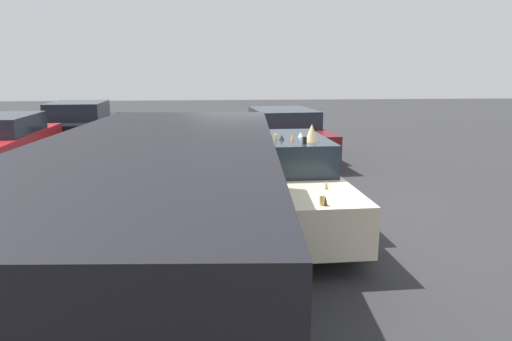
{
  "coord_description": "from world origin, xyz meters",
  "views": [
    {
      "loc": [
        -7.41,
        0.92,
        2.54
      ],
      "look_at": [
        0.0,
        0.3,
        0.9
      ],
      "focal_mm": 32.99,
      "sensor_mm": 36.0,
      "label": 1
    }
  ],
  "objects_px": {
    "parked_sedan_near_right": "(179,152)",
    "parked_sedan_row_back_far": "(284,133)",
    "art_car_decorated": "(274,181)",
    "parked_sedan_far_right": "(80,123)",
    "parked_van_near_left": "(160,238)"
  },
  "relations": [
    {
      "from": "art_car_decorated",
      "to": "parked_van_near_left",
      "type": "distance_m",
      "value": 3.86
    },
    {
      "from": "parked_sedan_near_right",
      "to": "parked_sedan_far_right",
      "type": "bearing_deg",
      "value": -155.14
    },
    {
      "from": "parked_sedan_near_right",
      "to": "parked_sedan_row_back_far",
      "type": "xyz_separation_m",
      "value": [
        2.8,
        -2.71,
        -0.01
      ]
    },
    {
      "from": "parked_sedan_far_right",
      "to": "art_car_decorated",
      "type": "bearing_deg",
      "value": -149.93
    },
    {
      "from": "art_car_decorated",
      "to": "parked_van_near_left",
      "type": "xyz_separation_m",
      "value": [
        -3.56,
        1.43,
        0.39
      ]
    },
    {
      "from": "art_car_decorated",
      "to": "parked_sedan_far_right",
      "type": "relative_size",
      "value": 1.03
    },
    {
      "from": "art_car_decorated",
      "to": "parked_sedan_near_right",
      "type": "relative_size",
      "value": 1.08
    },
    {
      "from": "parked_sedan_far_right",
      "to": "parked_sedan_row_back_far",
      "type": "xyz_separation_m",
      "value": [
        -3.02,
        -6.43,
        -0.0
      ]
    },
    {
      "from": "parked_sedan_near_right",
      "to": "parked_sedan_far_right",
      "type": "height_order",
      "value": "parked_sedan_near_right"
    },
    {
      "from": "art_car_decorated",
      "to": "parked_van_near_left",
      "type": "bearing_deg",
      "value": -23.66
    },
    {
      "from": "parked_sedan_far_right",
      "to": "parked_van_near_left",
      "type": "bearing_deg",
      "value": -163.92
    },
    {
      "from": "art_car_decorated",
      "to": "parked_sedan_row_back_far",
      "type": "height_order",
      "value": "art_car_decorated"
    },
    {
      "from": "parked_sedan_near_right",
      "to": "parked_sedan_row_back_far",
      "type": "relative_size",
      "value": 0.93
    },
    {
      "from": "art_car_decorated",
      "to": "parked_sedan_near_right",
      "type": "bearing_deg",
      "value": -150.1
    },
    {
      "from": "parked_van_near_left",
      "to": "parked_sedan_row_back_far",
      "type": "height_order",
      "value": "parked_van_near_left"
    }
  ]
}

